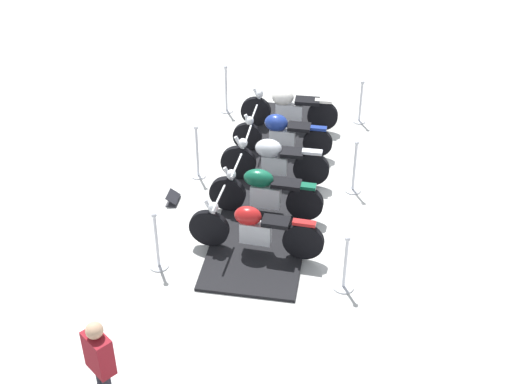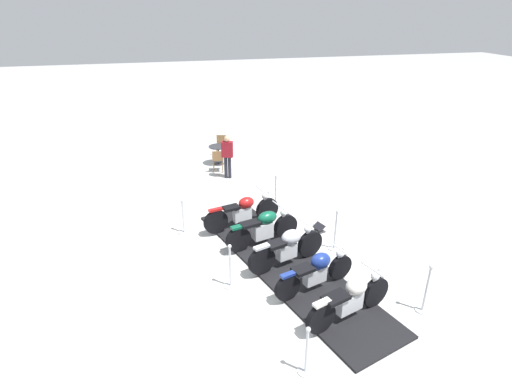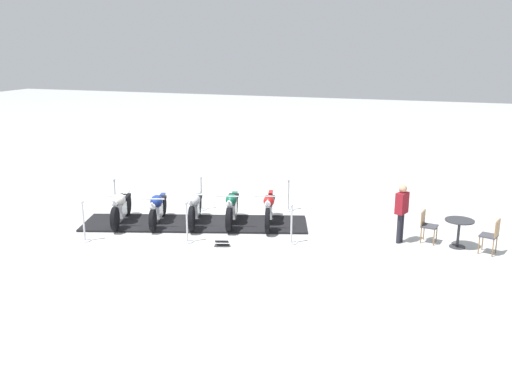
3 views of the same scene
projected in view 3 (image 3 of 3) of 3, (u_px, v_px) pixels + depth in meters
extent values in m
plane|color=silver|center=(195.00, 224.00, 16.59)|extent=(80.00, 80.00, 0.00)
cube|color=black|center=(195.00, 223.00, 16.58)|extent=(3.47, 6.77, 0.06)
cylinder|color=black|center=(115.00, 219.00, 15.84)|extent=(0.67, 0.32, 0.67)
cylinder|color=black|center=(127.00, 204.00, 17.27)|extent=(0.67, 0.32, 0.67)
cube|color=silver|center=(121.00, 210.00, 16.54)|extent=(0.62, 0.38, 0.39)
ellipsoid|color=silver|center=(119.00, 200.00, 16.31)|extent=(0.56, 0.49, 0.36)
cube|color=black|center=(124.00, 197.00, 16.84)|extent=(0.60, 0.47, 0.08)
cube|color=silver|center=(126.00, 193.00, 17.17)|extent=(0.39, 0.25, 0.06)
cylinder|color=silver|center=(115.00, 208.00, 15.85)|extent=(0.33, 0.17, 0.56)
cylinder|color=silver|center=(115.00, 196.00, 15.85)|extent=(0.22, 0.59, 0.04)
sphere|color=silver|center=(115.00, 204.00, 15.80)|extent=(0.18, 0.18, 0.18)
cylinder|color=black|center=(153.00, 220.00, 15.82)|extent=(0.61, 0.28, 0.61)
cylinder|color=black|center=(163.00, 205.00, 17.24)|extent=(0.61, 0.28, 0.61)
cube|color=silver|center=(158.00, 211.00, 16.52)|extent=(0.56, 0.34, 0.37)
ellipsoid|color=navy|center=(157.00, 201.00, 16.30)|extent=(0.56, 0.48, 0.36)
cube|color=black|center=(160.00, 199.00, 16.78)|extent=(0.53, 0.44, 0.08)
cube|color=navy|center=(162.00, 195.00, 17.15)|extent=(0.36, 0.22, 0.06)
cylinder|color=silver|center=(153.00, 211.00, 15.82)|extent=(0.29, 0.15, 0.52)
cylinder|color=silver|center=(153.00, 199.00, 15.81)|extent=(0.22, 0.64, 0.04)
sphere|color=silver|center=(152.00, 207.00, 15.77)|extent=(0.18, 0.18, 0.18)
cylinder|color=black|center=(192.00, 219.00, 15.80)|extent=(0.70, 0.33, 0.70)
cylinder|color=black|center=(198.00, 205.00, 17.18)|extent=(0.70, 0.33, 0.70)
cube|color=silver|center=(195.00, 210.00, 16.48)|extent=(0.53, 0.36, 0.38)
ellipsoid|color=#B7BAC1|center=(194.00, 200.00, 16.27)|extent=(0.60, 0.50, 0.36)
cube|color=black|center=(196.00, 198.00, 16.72)|extent=(0.52, 0.44, 0.08)
cube|color=#B7BAC1|center=(198.00, 193.00, 17.08)|extent=(0.41, 0.26, 0.06)
cylinder|color=silver|center=(192.00, 208.00, 15.82)|extent=(0.36, 0.17, 0.58)
cylinder|color=silver|center=(192.00, 195.00, 15.82)|extent=(0.24, 0.65, 0.04)
sphere|color=silver|center=(192.00, 202.00, 15.77)|extent=(0.18, 0.18, 0.18)
cylinder|color=black|center=(229.00, 219.00, 15.77)|extent=(0.68, 0.30, 0.67)
cylinder|color=black|center=(235.00, 205.00, 17.14)|extent=(0.68, 0.30, 0.67)
cube|color=silver|center=(232.00, 210.00, 16.44)|extent=(0.58, 0.37, 0.43)
ellipsoid|color=#0F5138|center=(231.00, 200.00, 16.22)|extent=(0.60, 0.45, 0.33)
cube|color=black|center=(233.00, 197.00, 16.72)|extent=(0.58, 0.42, 0.08)
cube|color=#0F5138|center=(234.00, 194.00, 17.05)|extent=(0.40, 0.25, 0.06)
cylinder|color=silver|center=(229.00, 209.00, 15.78)|extent=(0.33, 0.15, 0.57)
cylinder|color=silver|center=(230.00, 196.00, 15.78)|extent=(0.24, 0.78, 0.04)
sphere|color=silver|center=(229.00, 204.00, 15.73)|extent=(0.18, 0.18, 0.18)
cylinder|color=black|center=(267.00, 220.00, 15.64)|extent=(0.70, 0.27, 0.70)
cylinder|color=black|center=(271.00, 204.00, 17.20)|extent=(0.70, 0.27, 0.70)
cube|color=silver|center=(269.00, 211.00, 16.41)|extent=(0.55, 0.31, 0.39)
ellipsoid|color=#AD1919|center=(269.00, 201.00, 16.20)|extent=(0.52, 0.42, 0.32)
cube|color=black|center=(270.00, 198.00, 16.67)|extent=(0.51, 0.39, 0.08)
cube|color=#AD1919|center=(271.00, 192.00, 17.11)|extent=(0.40, 0.21, 0.06)
cylinder|color=silver|center=(268.00, 209.00, 15.66)|extent=(0.35, 0.15, 0.59)
cylinder|color=silver|center=(268.00, 196.00, 15.65)|extent=(0.22, 0.74, 0.04)
sphere|color=silver|center=(268.00, 204.00, 15.61)|extent=(0.18, 0.18, 0.18)
cylinder|color=silver|center=(85.00, 241.00, 15.19)|extent=(0.30, 0.30, 0.03)
cylinder|color=silver|center=(84.00, 222.00, 15.05)|extent=(0.05, 0.05, 1.04)
sphere|color=silver|center=(82.00, 202.00, 14.91)|extent=(0.09, 0.09, 0.09)
cylinder|color=silver|center=(188.00, 242.00, 15.11)|extent=(0.31, 0.31, 0.03)
cylinder|color=silver|center=(187.00, 223.00, 14.97)|extent=(0.05, 0.05, 1.04)
sphere|color=silver|center=(186.00, 203.00, 14.83)|extent=(0.09, 0.09, 0.09)
cylinder|color=silver|center=(116.00, 208.00, 18.15)|extent=(0.28, 0.28, 0.03)
cylinder|color=silver|center=(115.00, 194.00, 18.03)|extent=(0.05, 0.05, 0.91)
sphere|color=silver|center=(114.00, 180.00, 17.90)|extent=(0.09, 0.09, 0.09)
cylinder|color=silver|center=(202.00, 209.00, 18.07)|extent=(0.33, 0.33, 0.03)
cylinder|color=silver|center=(201.00, 194.00, 17.94)|extent=(0.05, 0.05, 1.00)
sphere|color=silver|center=(201.00, 178.00, 17.80)|extent=(0.09, 0.09, 0.09)
cylinder|color=silver|center=(291.00, 243.00, 15.02)|extent=(0.32, 0.32, 0.03)
cylinder|color=silver|center=(291.00, 225.00, 14.89)|extent=(0.05, 0.05, 1.00)
sphere|color=silver|center=(292.00, 205.00, 14.75)|extent=(0.09, 0.09, 0.09)
cylinder|color=silver|center=(288.00, 210.00, 17.99)|extent=(0.34, 0.34, 0.03)
cylinder|color=silver|center=(288.00, 196.00, 17.86)|extent=(0.05, 0.05, 0.93)
sphere|color=silver|center=(289.00, 180.00, 17.73)|extent=(0.09, 0.09, 0.09)
cube|color=#333338|center=(222.00, 245.00, 14.83)|extent=(0.31, 0.43, 0.02)
cube|color=black|center=(222.00, 242.00, 14.80)|extent=(0.30, 0.40, 0.14)
cylinder|color=#2D2D33|center=(457.00, 247.00, 14.74)|extent=(0.41, 0.41, 0.02)
cylinder|color=#2D2D33|center=(458.00, 234.00, 14.65)|extent=(0.07, 0.07, 0.70)
cylinder|color=#2D2D33|center=(460.00, 220.00, 14.55)|extent=(0.75, 0.75, 0.03)
cylinder|color=olive|center=(437.00, 234.00, 15.10)|extent=(0.03, 0.03, 0.44)
cylinder|color=olive|center=(434.00, 238.00, 14.81)|extent=(0.03, 0.03, 0.44)
cylinder|color=olive|center=(424.00, 232.00, 15.26)|extent=(0.03, 0.03, 0.44)
cylinder|color=olive|center=(421.00, 235.00, 14.97)|extent=(0.03, 0.03, 0.44)
cube|color=#3F3F47|center=(429.00, 226.00, 14.98)|extent=(0.47, 0.47, 0.04)
cube|color=olive|center=(423.00, 218.00, 15.01)|extent=(0.40, 0.10, 0.38)
cylinder|color=olive|center=(479.00, 245.00, 14.22)|extent=(0.03, 0.03, 0.46)
cylinder|color=olive|center=(483.00, 242.00, 14.48)|extent=(0.03, 0.03, 0.46)
cylinder|color=olive|center=(493.00, 248.00, 14.02)|extent=(0.03, 0.03, 0.46)
cylinder|color=olive|center=(496.00, 244.00, 14.29)|extent=(0.03, 0.03, 0.46)
cube|color=#3F3F47|center=(489.00, 236.00, 14.19)|extent=(0.50, 0.50, 0.04)
cube|color=olive|center=(497.00, 228.00, 14.02)|extent=(0.39, 0.15, 0.43)
cylinder|color=#23232D|center=(399.00, 228.00, 14.95)|extent=(0.12, 0.12, 0.82)
cylinder|color=#23232D|center=(401.00, 227.00, 15.05)|extent=(0.12, 0.12, 0.82)
cube|color=maroon|center=(402.00, 203.00, 14.82)|extent=(0.45, 0.35, 0.57)
sphere|color=tan|center=(403.00, 189.00, 14.72)|extent=(0.22, 0.22, 0.22)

